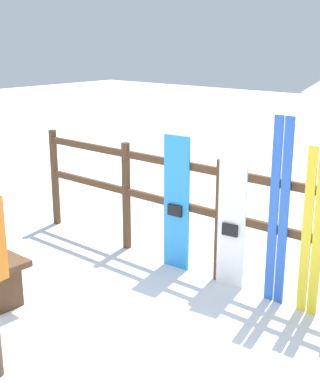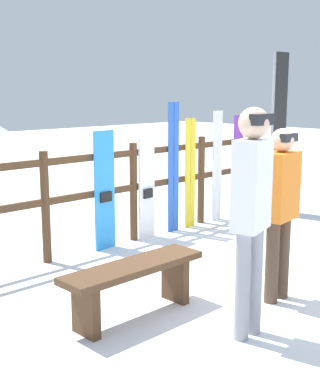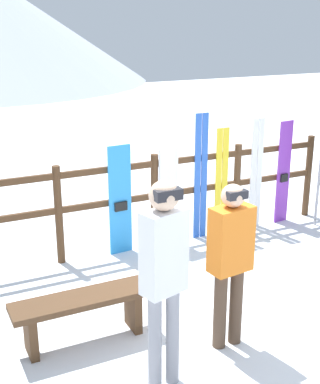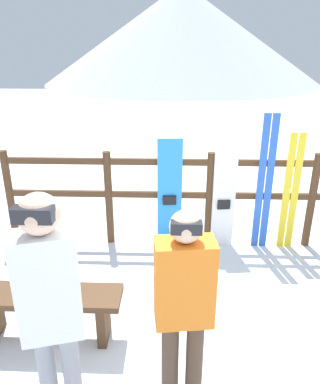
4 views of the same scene
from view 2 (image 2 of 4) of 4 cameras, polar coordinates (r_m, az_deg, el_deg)
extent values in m
plane|color=white|center=(5.71, 12.19, -9.33)|extent=(40.00, 40.00, 0.00)
cylinder|color=#4C331E|center=(6.16, -12.12, -1.64)|extent=(0.10, 0.10, 1.28)
cylinder|color=#4C331E|center=(6.94, -2.84, -0.01)|extent=(0.10, 0.10, 1.28)
cylinder|color=#4C331E|center=(7.87, 4.41, 1.27)|extent=(0.10, 0.10, 1.28)
cylinder|color=#4C331E|center=(8.90, 10.06, 2.25)|extent=(0.10, 0.10, 1.28)
cube|color=#4C331E|center=(6.93, -2.85, 0.51)|extent=(5.31, 0.05, 0.08)
cube|color=#4C331E|center=(6.86, -2.88, 4.20)|extent=(5.31, 0.05, 0.08)
cube|color=#4C331E|center=(4.63, -2.83, -7.98)|extent=(1.37, 0.36, 0.06)
cube|color=#4C331E|center=(4.42, -7.91, -12.41)|extent=(0.08, 0.29, 0.42)
cube|color=#4C331E|center=(5.05, 1.63, -9.27)|extent=(0.08, 0.29, 0.42)
cylinder|color=gray|center=(4.28, 8.78, -9.90)|extent=(0.12, 0.12, 0.88)
cylinder|color=gray|center=(4.40, 10.08, -9.33)|extent=(0.12, 0.12, 0.88)
cube|color=white|center=(4.13, 9.78, 0.74)|extent=(0.40, 0.29, 0.70)
sphere|color=#D8B293|center=(4.08, 10.00, 7.25)|extent=(0.24, 0.24, 0.24)
cube|color=black|center=(4.03, 10.84, 7.61)|extent=(0.22, 0.08, 0.08)
cylinder|color=#4C3828|center=(5.06, 11.86, -7.31)|extent=(0.13, 0.13, 0.78)
cylinder|color=#4C3828|center=(5.20, 12.95, -6.86)|extent=(0.13, 0.13, 0.78)
cube|color=orange|center=(4.96, 12.74, 0.64)|extent=(0.42, 0.26, 0.62)
sphere|color=#D8B293|center=(4.91, 12.95, 5.41)|extent=(0.21, 0.21, 0.21)
cube|color=black|center=(4.87, 13.59, 5.66)|extent=(0.19, 0.07, 0.07)
cube|color=#288CE0|center=(6.55, -5.94, 0.13)|extent=(0.32, 0.05, 1.47)
cube|color=black|center=(6.54, -5.78, -0.53)|extent=(0.18, 0.04, 0.12)
cube|color=white|center=(7.01, -1.43, 0.42)|extent=(0.30, 0.06, 1.35)
cube|color=black|center=(7.00, -1.28, -0.15)|extent=(0.17, 0.05, 0.12)
cube|color=blue|center=(7.29, 1.15, 2.54)|extent=(0.09, 0.02, 1.79)
cube|color=blue|center=(7.36, 1.72, 2.62)|extent=(0.09, 0.02, 1.79)
cube|color=yellow|center=(7.55, 2.96, 1.94)|extent=(0.09, 0.02, 1.56)
cube|color=yellow|center=(7.62, 3.49, 2.02)|extent=(0.09, 0.02, 1.56)
cube|color=white|center=(7.98, 5.86, 2.70)|extent=(0.09, 0.02, 1.64)
cube|color=white|center=(8.06, 6.34, 2.78)|extent=(0.09, 0.02, 1.64)
cube|color=purple|center=(8.42, 8.28, 2.80)|extent=(0.25, 0.05, 1.56)
cube|color=black|center=(8.41, 8.41, 2.25)|extent=(0.14, 0.05, 0.12)
cylinder|color=#99999E|center=(8.47, 11.84, 5.96)|extent=(0.04, 0.04, 2.51)
cube|color=black|center=(8.62, 12.68, 8.10)|extent=(0.36, 0.01, 1.88)
camera|label=1|loc=(7.47, 40.32, 12.21)|focal=50.00mm
camera|label=3|loc=(2.19, 85.88, 29.80)|focal=50.00mm
camera|label=4|loc=(4.11, 39.08, 17.14)|focal=35.00mm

